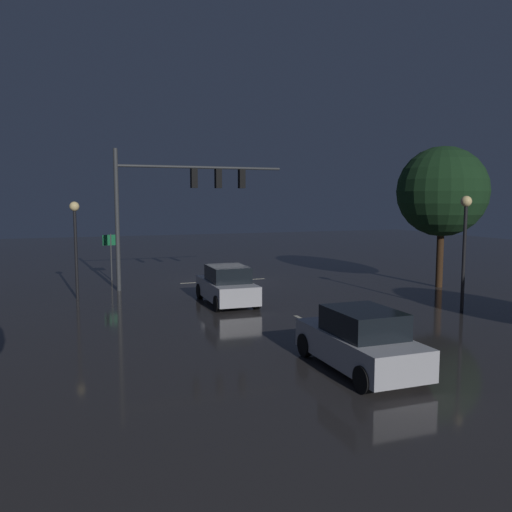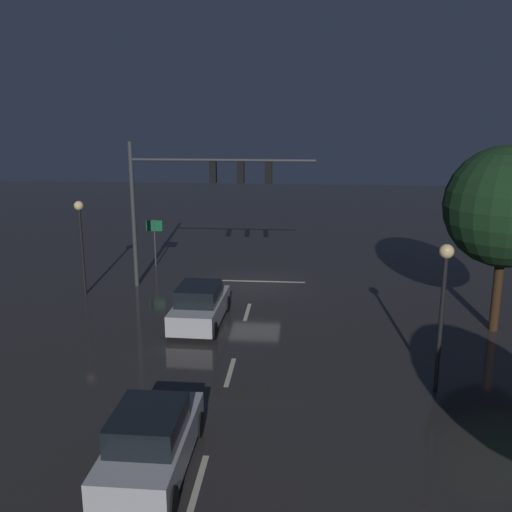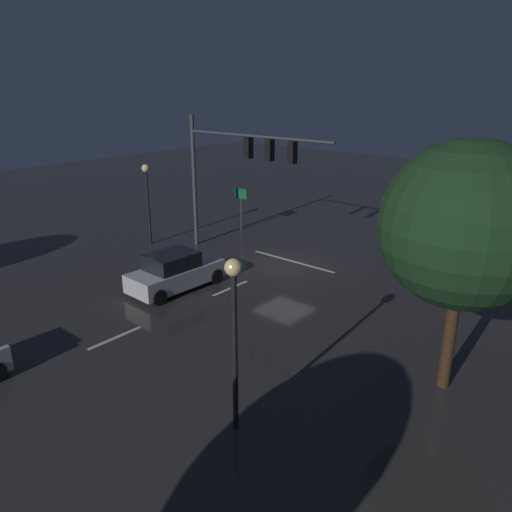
% 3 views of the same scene
% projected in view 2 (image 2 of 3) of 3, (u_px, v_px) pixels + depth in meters
% --- Properties ---
extents(ground_plane, '(80.00, 80.00, 0.00)m').
position_uv_depth(ground_plane, '(255.00, 285.00, 29.38)').
color(ground_plane, '#2D2B2B').
extents(traffic_signal_assembly, '(8.88, 0.47, 7.10)m').
position_uv_depth(traffic_signal_assembly, '(197.00, 186.00, 27.86)').
color(traffic_signal_assembly, '#383A3D').
rests_on(traffic_signal_assembly, ground_plane).
extents(lane_dash_far, '(0.16, 2.20, 0.01)m').
position_uv_depth(lane_dash_far, '(247.00, 312.00, 25.52)').
color(lane_dash_far, beige).
rests_on(lane_dash_far, ground_plane).
extents(lane_dash_mid, '(0.16, 2.20, 0.01)m').
position_uv_depth(lane_dash_mid, '(230.00, 372.00, 19.72)').
color(lane_dash_mid, beige).
rests_on(lane_dash_mid, ground_plane).
extents(lane_dash_near, '(0.16, 2.20, 0.01)m').
position_uv_depth(lane_dash_near, '(199.00, 482.00, 13.93)').
color(lane_dash_near, beige).
rests_on(lane_dash_near, ground_plane).
extents(stop_bar, '(5.00, 0.16, 0.01)m').
position_uv_depth(stop_bar, '(256.00, 281.00, 30.02)').
color(stop_bar, beige).
rests_on(stop_bar, ground_plane).
extents(car_approaching, '(2.01, 4.41, 1.70)m').
position_uv_depth(car_approaching, '(200.00, 306.00, 23.91)').
color(car_approaching, '#B7B7BC').
rests_on(car_approaching, ground_plane).
extents(car_distant, '(1.93, 4.38, 1.70)m').
position_uv_depth(car_distant, '(151.00, 442.00, 14.19)').
color(car_distant, '#B7B7BC').
rests_on(car_distant, ground_plane).
extents(street_lamp_left_kerb, '(0.44, 0.44, 4.74)m').
position_uv_depth(street_lamp_left_kerb, '(444.00, 289.00, 17.61)').
color(street_lamp_left_kerb, black).
rests_on(street_lamp_left_kerb, ground_plane).
extents(street_lamp_right_kerb, '(0.44, 0.44, 4.50)m').
position_uv_depth(street_lamp_right_kerb, '(81.00, 229.00, 27.13)').
color(street_lamp_right_kerb, black).
rests_on(street_lamp_right_kerb, ground_plane).
extents(route_sign, '(0.90, 0.11, 2.65)m').
position_uv_depth(route_sign, '(154.00, 233.00, 32.49)').
color(route_sign, '#383A3D').
rests_on(route_sign, ground_plane).
extents(tree_left_near, '(4.65, 4.65, 7.32)m').
position_uv_depth(tree_left_near, '(506.00, 207.00, 22.23)').
color(tree_left_near, '#382314').
rests_on(tree_left_near, ground_plane).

